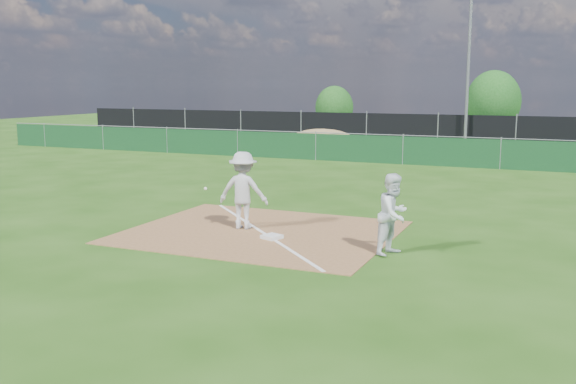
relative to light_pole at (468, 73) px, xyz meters
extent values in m
plane|color=#21490F|center=(-1.50, -12.70, -4.00)|extent=(90.00, 90.00, 0.00)
cube|color=brown|center=(-1.50, -21.70, -3.99)|extent=(6.00, 5.00, 0.02)
cube|color=white|center=(-1.50, -21.70, -3.98)|extent=(5.01, 5.01, 0.01)
cube|color=#0F381A|center=(-1.50, -7.70, -3.40)|extent=(44.00, 0.05, 1.20)
ellipsoid|color=olive|center=(-6.50, -4.20, -3.42)|extent=(3.38, 2.60, 1.17)
cube|color=black|center=(-1.50, 0.30, -3.10)|extent=(46.00, 0.04, 1.80)
cube|color=black|center=(-1.50, 5.30, -4.00)|extent=(46.00, 9.00, 0.01)
cylinder|color=slate|center=(0.00, 0.00, 0.00)|extent=(0.16, 0.16, 8.00)
cube|color=silver|center=(-0.98, -22.21, -3.94)|extent=(0.49, 0.49, 0.08)
imported|color=silver|center=(-2.03, -21.55, -3.07)|extent=(1.28, 0.87, 1.83)
sphere|color=white|center=(-3.15, -21.40, -3.12)|extent=(0.08, 0.08, 0.08)
imported|color=white|center=(1.80, -22.38, -3.17)|extent=(0.85, 0.96, 1.66)
imported|color=#B6B8BE|center=(-6.96, 3.93, -3.30)|extent=(4.34, 2.96, 1.37)
imported|color=black|center=(-3.06, 5.07, -3.32)|extent=(4.28, 2.88, 1.33)
imported|color=black|center=(2.51, 4.68, -3.31)|extent=(4.95, 2.77, 1.36)
cylinder|color=#382316|center=(-10.89, 10.12, -3.54)|extent=(0.24, 0.24, 0.93)
ellipsoid|color=#194D16|center=(-10.89, 10.12, -2.30)|extent=(2.79, 2.79, 3.20)
cylinder|color=#382316|center=(0.17, 11.40, -3.39)|extent=(0.24, 0.24, 1.23)
ellipsoid|color=#184F16|center=(0.17, 11.40, -1.75)|extent=(3.68, 3.68, 4.23)
camera|label=1|loc=(4.86, -34.80, -0.60)|focal=40.00mm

